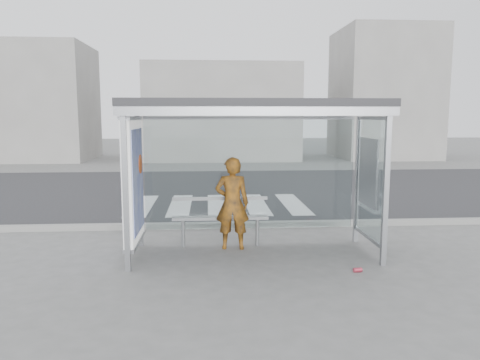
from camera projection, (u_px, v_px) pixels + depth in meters
name	position (u px, v px, depth m)	size (l,w,h in m)	color
ground	(253.00, 255.00, 8.00)	(80.00, 80.00, 0.00)	#5F5F5D
road	(232.00, 190.00, 14.91)	(30.00, 10.00, 0.01)	#27272A
curb	(245.00, 225.00, 9.92)	(30.00, 0.18, 0.12)	gray
crosswalk	(218.00, 205.00, 12.41)	(4.55, 3.00, 0.00)	silver
bus_shelter	(231.00, 139.00, 7.76)	(4.25, 1.65, 2.62)	gray
building_left	(32.00, 103.00, 24.69)	(6.00, 5.00, 6.00)	gray
building_center	(222.00, 112.00, 25.44)	(8.00, 5.00, 5.00)	gray
building_right	(384.00, 94.00, 25.91)	(5.00, 5.00, 7.00)	gray
person	(232.00, 203.00, 8.26)	(0.60, 0.39, 1.65)	red
bench	(220.00, 217.00, 8.46)	(1.73, 0.23, 0.89)	gray
soda_can	(358.00, 270.00, 7.10)	(0.07, 0.07, 0.13)	#E14259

